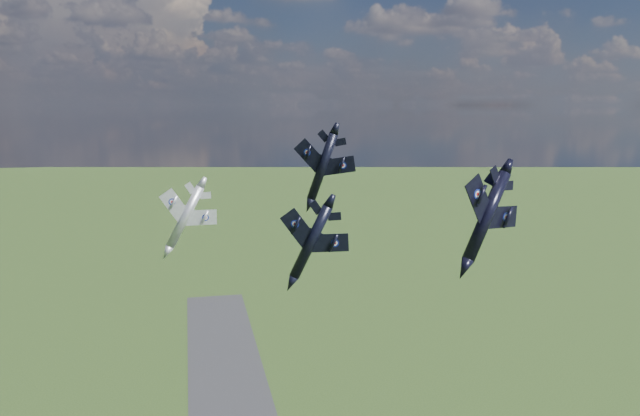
{
  "coord_description": "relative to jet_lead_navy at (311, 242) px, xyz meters",
  "views": [
    {
      "loc": [
        -11.47,
        -66.8,
        98.09
      ],
      "look_at": [
        6.8,
        18.88,
        83.63
      ],
      "focal_mm": 35.0,
      "sensor_mm": 36.0,
      "label": 1
    }
  ],
  "objects": [
    {
      "name": "jet_right_navy",
      "position": [
        17.93,
        -17.49,
        6.09
      ],
      "size": [
        16.87,
        19.19,
        8.76
      ],
      "primitive_type": null,
      "rotation": [
        0.0,
        0.55,
        0.41
      ],
      "color": "black"
    },
    {
      "name": "jet_lead_navy",
      "position": [
        0.0,
        0.0,
        0.0
      ],
      "size": [
        15.28,
        18.14,
        7.71
      ],
      "primitive_type": null,
      "rotation": [
        0.0,
        0.44,
        -0.27
      ],
      "color": "black"
    },
    {
      "name": "jet_high_navy",
      "position": [
        5.36,
        17.04,
        8.99
      ],
      "size": [
        16.8,
        19.19,
        6.89
      ],
      "primitive_type": null,
      "rotation": [
        0.0,
        0.33,
        -0.36
      ],
      "color": "black"
    },
    {
      "name": "jet_left_silver",
      "position": [
        -17.38,
        3.59,
        3.62
      ],
      "size": [
        10.99,
        14.07,
        6.85
      ],
      "primitive_type": null,
      "rotation": [
        0.0,
        0.5,
        0.12
      ],
      "color": "#AFB1BA"
    }
  ]
}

